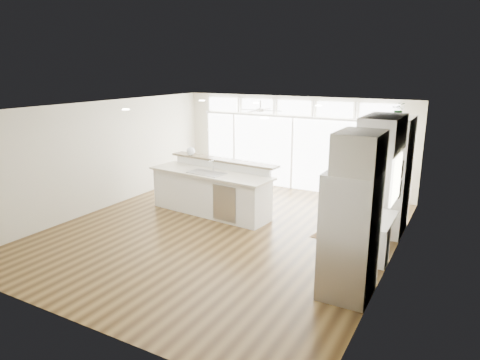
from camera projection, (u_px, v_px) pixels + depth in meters
The scene contains 24 objects.
floor at pixel (223, 231), 9.42m from camera, with size 7.00×8.00×0.02m, color #402B13.
ceiling at pixel (222, 107), 8.73m from camera, with size 7.00×8.00×0.02m, color silver.
wall_back at pixel (294, 143), 12.46m from camera, with size 7.00×0.04×2.70m, color beige.
wall_front at pixel (66, 233), 5.69m from camera, with size 7.00×0.04×2.70m, color beige.
wall_left at pixel (103, 155), 10.72m from camera, with size 0.04×8.00×2.70m, color beige.
wall_right at pixel (394, 194), 7.43m from camera, with size 0.04×8.00×2.70m, color beige.
glass_wall at pixel (292, 154), 12.48m from camera, with size 5.80×0.06×2.08m, color silver.
transom_row at pixel (294, 108), 12.14m from camera, with size 5.90×0.06×0.40m, color silver.
desk_window at pixel (396, 179), 7.65m from camera, with size 0.04×0.85×0.85m, color white.
ceiling_fan at pixel (260, 106), 11.39m from camera, with size 1.16×1.16×0.32m, color white.
recessed_lights at pixel (227, 107), 8.90m from camera, with size 3.40×3.00×0.02m, color white.
oven_cabinet at pixel (393, 176), 9.13m from camera, with size 0.64×1.20×2.50m, color white.
desk_nook at pixel (372, 237), 8.11m from camera, with size 0.72×1.30×0.76m, color white.
upper_cabinets at pixel (383, 134), 7.58m from camera, with size 0.64×1.30×0.64m, color white.
refrigerator at pixel (350, 235), 6.56m from camera, with size 0.76×0.90×2.00m, color #AAAAAE.
fridge_cabinet at pixel (360, 152), 6.20m from camera, with size 0.64×0.90×0.60m, color white.
framed_photos at pixel (401, 180), 8.22m from camera, with size 0.06×0.22×0.80m, color black.
kitchen_island at pixel (210, 188), 10.41m from camera, with size 3.21×1.21×1.28m, color white.
rug at pixel (333, 237), 9.06m from camera, with size 0.80×0.57×0.01m, color #321E0F.
office_chair at pixel (359, 217), 8.93m from camera, with size 0.47×0.43×0.90m, color black.
fishbowl at pixel (191, 151), 11.06m from camera, with size 0.22×0.22×0.22m, color white.
monitor at pixel (370, 208), 8.00m from camera, with size 0.07×0.45×0.37m, color black.
keyboard at pixel (360, 215), 8.12m from camera, with size 0.13×0.33×0.02m, color silver.
potted_plant at pixel (399, 111), 8.78m from camera, with size 0.27×0.30×0.23m, color #225023.
Camera 1 is at (4.61, -7.53, 3.49)m, focal length 32.00 mm.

